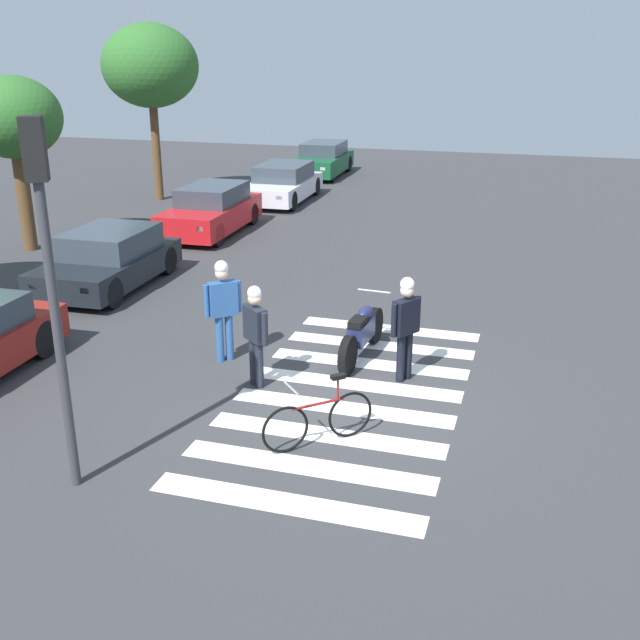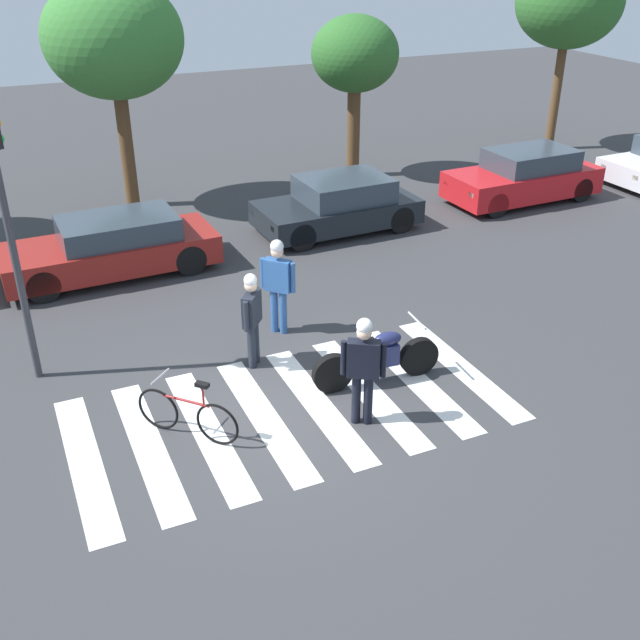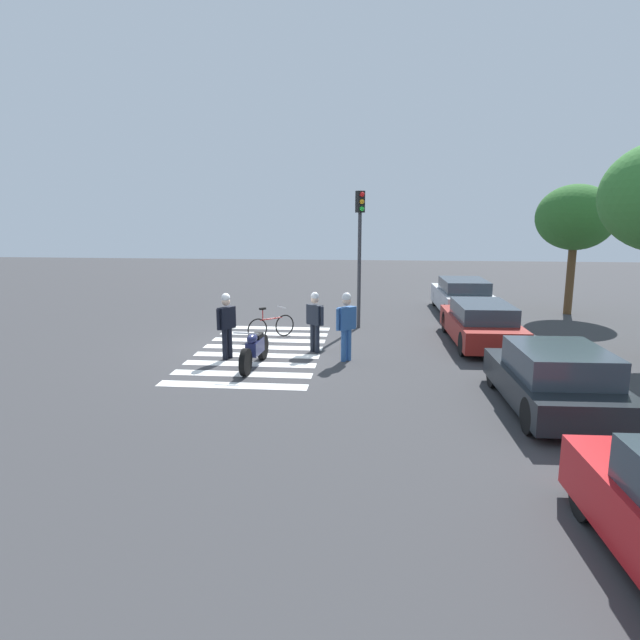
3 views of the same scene
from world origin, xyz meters
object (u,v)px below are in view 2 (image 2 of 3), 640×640
object	(u,v)px
officer_on_foot	(252,314)
traffic_light_pole	(4,203)
officer_by_motorcycle	(363,364)
car_red_convertible	(524,177)
car_maroon_wagon	(113,247)
car_black_suv	(339,205)
leaning_bicycle	(188,415)
police_motorcycle	(376,358)
pedestrian_bystander	(278,279)

from	to	relation	value
officer_on_foot	traffic_light_pole	bearing A→B (deg)	161.53
officer_by_motorcycle	car_red_convertible	xyz separation A→B (m)	(8.77, 7.45, -0.37)
car_maroon_wagon	traffic_light_pole	distance (m)	4.83
officer_by_motorcycle	car_black_suv	xyz separation A→B (m)	(3.20, 7.52, -0.41)
officer_on_foot	car_black_suv	size ratio (longest dim) A/B	0.43
leaning_bicycle	officer_by_motorcycle	xyz separation A→B (m)	(2.50, -0.74, 0.65)
police_motorcycle	car_red_convertible	size ratio (longest dim) A/B	0.52
leaning_bicycle	officer_on_foot	size ratio (longest dim) A/B	0.74
officer_by_motorcycle	car_maroon_wagon	bearing A→B (deg)	108.50
police_motorcycle	car_red_convertible	distance (m)	10.37
leaning_bicycle	police_motorcycle	bearing A→B (deg)	3.00
pedestrian_bystander	car_maroon_wagon	xyz separation A→B (m)	(-2.29, 3.91, -0.45)
officer_by_motorcycle	car_red_convertible	size ratio (longest dim) A/B	0.42
leaning_bicycle	traffic_light_pole	xyz separation A→B (m)	(-1.85, 2.69, 2.66)
pedestrian_bystander	car_maroon_wagon	world-z (taller)	pedestrian_bystander
officer_on_foot	officer_by_motorcycle	bearing A→B (deg)	-68.01
traffic_light_pole	officer_by_motorcycle	bearing A→B (deg)	-38.18
officer_by_motorcycle	traffic_light_pole	xyz separation A→B (m)	(-4.35, 3.42, 2.01)
car_maroon_wagon	traffic_light_pole	xyz separation A→B (m)	(-1.97, -3.69, 2.42)
leaning_bicycle	officer_on_foot	bearing A→B (deg)	44.30
officer_by_motorcycle	car_maroon_wagon	distance (m)	7.51
officer_on_foot	pedestrian_bystander	distance (m)	1.24
officer_by_motorcycle	car_red_convertible	bearing A→B (deg)	40.37
police_motorcycle	traffic_light_pole	world-z (taller)	traffic_light_pole
police_motorcycle	car_red_convertible	xyz separation A→B (m)	(8.04, 6.55, 0.20)
police_motorcycle	officer_on_foot	distance (m)	2.20
pedestrian_bystander	car_red_convertible	distance (m)	9.84
leaning_bicycle	pedestrian_bystander	distance (m)	3.51
officer_on_foot	pedestrian_bystander	size ratio (longest dim) A/B	0.93
car_black_suv	officer_on_foot	bearing A→B (deg)	-128.16
pedestrian_bystander	traffic_light_pole	world-z (taller)	traffic_light_pole
police_motorcycle	officer_by_motorcycle	bearing A→B (deg)	-128.70
police_motorcycle	traffic_light_pole	size ratio (longest dim) A/B	0.49
police_motorcycle	officer_on_foot	bearing A→B (deg)	140.14
car_maroon_wagon	officer_by_motorcycle	bearing A→B (deg)	-71.50
police_motorcycle	car_black_suv	distance (m)	7.07
police_motorcycle	officer_on_foot	world-z (taller)	officer_on_foot
car_black_suv	traffic_light_pole	size ratio (longest dim) A/B	0.87
leaning_bicycle	traffic_light_pole	distance (m)	4.21
car_maroon_wagon	car_red_convertible	xyz separation A→B (m)	(11.14, 0.34, 0.05)
leaning_bicycle	officer_on_foot	distance (m)	2.29
pedestrian_bystander	car_black_suv	size ratio (longest dim) A/B	0.46
police_motorcycle	officer_by_motorcycle	distance (m)	1.29
car_black_suv	traffic_light_pole	distance (m)	8.93
car_red_convertible	car_black_suv	bearing A→B (deg)	179.30
officer_by_motorcycle	pedestrian_bystander	size ratio (longest dim) A/B	0.97
car_black_suv	pedestrian_bystander	bearing A→B (deg)	-127.31
police_motorcycle	car_black_suv	xyz separation A→B (m)	(2.48, 6.62, 0.16)
officer_on_foot	traffic_light_pole	distance (m)	4.17
leaning_bicycle	officer_by_motorcycle	size ratio (longest dim) A/B	0.71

